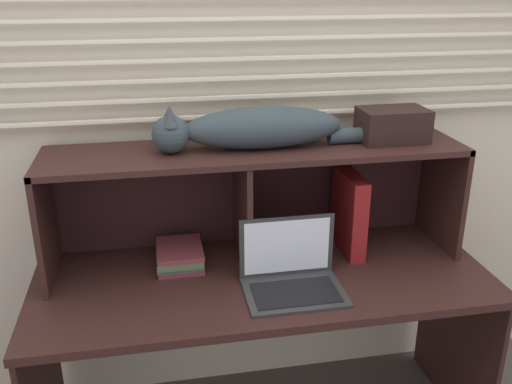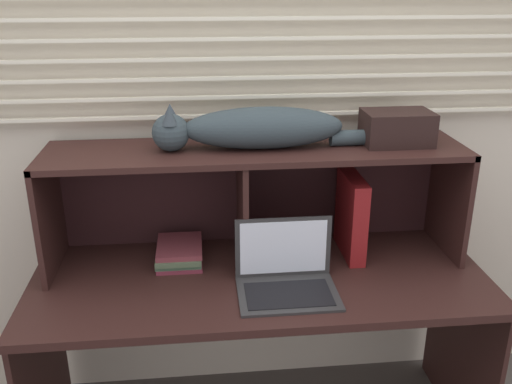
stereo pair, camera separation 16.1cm
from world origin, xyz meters
The scene contains 8 objects.
back_panel_with_blinds centered at (0.00, 0.55, 1.26)m, with size 4.40×0.08×2.50m.
desk centered at (0.00, 0.18, 0.58)m, with size 1.64×0.66×0.71m.
hutch_shelf_unit centered at (-0.01, 0.36, 1.02)m, with size 1.51×0.35×0.44m.
cat centered at (0.00, 0.32, 1.22)m, with size 0.91×0.16×0.16m.
laptop centered at (0.08, 0.08, 0.76)m, with size 0.34×0.24×0.23m.
binder_upright centered at (0.37, 0.32, 0.87)m, with size 0.06×0.26×0.32m, color maroon.
book_stack centered at (-0.29, 0.32, 0.74)m, with size 0.17×0.22×0.07m.
storage_box centered at (0.51, 0.32, 1.21)m, with size 0.24×0.16×0.12m, color black.
Camera 1 is at (-0.36, -1.57, 1.73)m, focal length 39.52 mm.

